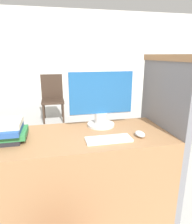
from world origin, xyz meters
TOP-DOWN VIEW (x-y plane):
  - wall_back at (0.00, 6.23)m, footprint 12.00×0.06m
  - desk at (0.00, 0.30)m, footprint 1.29×0.60m
  - carrel_divider at (0.67, 0.35)m, footprint 0.07×0.70m
  - monitor at (0.17, 0.47)m, footprint 0.55×0.23m
  - keyboard at (0.15, 0.16)m, footprint 0.32×0.13m
  - mouse at (0.39, 0.18)m, footprint 0.07×0.10m
  - book_stack at (-0.51, 0.30)m, footprint 0.19×0.26m
  - far_chair at (-0.22, 3.06)m, footprint 0.44×0.44m

SIDE VIEW (x-z plane):
  - desk at x=0.00m, z-range 0.00..0.74m
  - far_chair at x=-0.22m, z-range 0.04..0.97m
  - carrel_divider at x=0.67m, z-range 0.01..1.33m
  - keyboard at x=0.15m, z-range 0.74..0.75m
  - mouse at x=0.39m, z-range 0.74..0.78m
  - book_stack at x=-0.51m, z-range 0.74..0.88m
  - monitor at x=0.17m, z-range 0.73..1.20m
  - wall_back at x=0.00m, z-range 0.00..2.80m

